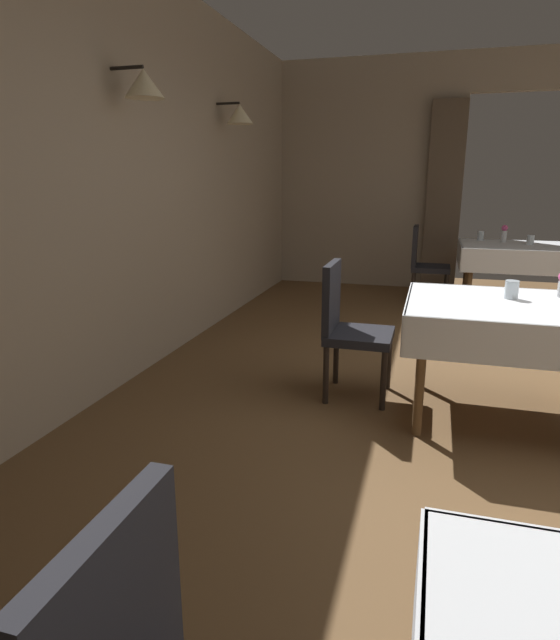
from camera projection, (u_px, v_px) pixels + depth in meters
wall_left at (111, 173)px, 3.68m from camera, size 0.49×8.40×3.00m
wall_back at (521, 175)px, 6.70m from camera, size 6.40×0.27×3.00m
dining_table_mid at (508, 318)px, 3.21m from camera, size 1.20×1.00×0.75m
dining_table_far at (521, 253)px, 5.96m from camera, size 1.32×1.01×0.75m
chair_mid_left at (348, 324)px, 3.61m from camera, size 0.44×0.44×0.93m
chair_far_left at (424, 261)px, 6.30m from camera, size 0.44×0.44×0.93m
glass_mid_b at (512, 290)px, 3.28m from camera, size 0.08×0.08×0.11m
flower_vase_far at (504, 233)px, 6.15m from camera, size 0.07×0.07×0.20m
glass_far_b at (530, 240)px, 5.94m from camera, size 0.08×0.08×0.11m
glass_far_c at (481, 236)px, 6.34m from camera, size 0.08×0.08×0.11m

